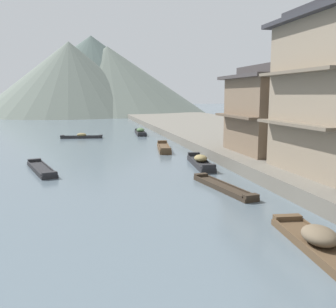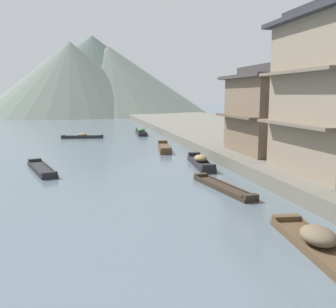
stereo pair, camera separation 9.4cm
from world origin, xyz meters
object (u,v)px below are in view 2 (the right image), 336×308
boat_moored_third (201,162)px  boat_midriver_drifting (164,148)px  boat_moored_nearest (141,132)px  boat_upstream_distant (42,169)px  boat_moored_far (82,136)px  boat_moored_second (318,242)px  house_waterfront_narrow (277,110)px  boat_midriver_upstream (223,187)px  house_waterfront_tall (335,90)px

boat_moored_third → boat_midriver_drifting: boat_moored_third is taller
boat_moored_nearest → boat_midriver_drifting: boat_moored_nearest is taller
boat_moored_third → boat_midriver_drifting: bearing=96.6°
boat_moored_nearest → boat_upstream_distant: (-9.64, -21.30, -0.13)m
boat_moored_third → boat_moored_far: 20.59m
boat_moored_second → house_waterfront_narrow: size_ratio=0.74×
boat_moored_third → boat_upstream_distant: bearing=177.4°
boat_upstream_distant → house_waterfront_narrow: size_ratio=0.80×
boat_moored_nearest → boat_midriver_upstream: 28.30m
boat_midriver_drifting → boat_moored_second: bearing=-89.5°
boat_moored_far → house_waterfront_narrow: 23.54m
boat_moored_third → house_waterfront_narrow: size_ratio=0.78×
boat_midriver_upstream → house_waterfront_narrow: size_ratio=0.78×
boat_moored_nearest → boat_midriver_upstream: boat_moored_nearest is taller
boat_moored_third → boat_moored_nearest: bearing=92.4°
boat_moored_nearest → boat_upstream_distant: 23.38m
boat_moored_nearest → boat_moored_far: (-7.15, -2.82, -0.07)m
boat_midriver_drifting → boat_moored_nearest: bearing=90.0°
boat_midriver_upstream → boat_upstream_distant: bearing=144.2°
boat_moored_nearest → boat_midriver_upstream: bearing=-89.9°
boat_moored_third → house_waterfront_tall: size_ratio=0.62×
house_waterfront_tall → boat_moored_nearest: bearing=101.2°
boat_midriver_upstream → house_waterfront_tall: bearing=-6.8°
boat_moored_nearest → boat_moored_far: boat_moored_nearest is taller
house_waterfront_tall → boat_midriver_drifting: bearing=111.0°
boat_moored_third → boat_upstream_distant: boat_moored_third is taller
boat_midriver_upstream → house_waterfront_tall: size_ratio=0.61×
boat_moored_nearest → house_waterfront_narrow: bearing=-73.0°
boat_moored_far → boat_midriver_drifting: (7.14, -11.10, -0.01)m
boat_moored_third → house_waterfront_narrow: (5.69, 0.18, 3.52)m
boat_moored_far → house_waterfront_narrow: (13.74, -18.78, 3.59)m
boat_moored_second → house_waterfront_narrow: bearing=66.4°
boat_midriver_upstream → boat_upstream_distant: (-9.68, 6.99, 0.02)m
boat_moored_far → boat_midriver_upstream: 26.47m
house_waterfront_narrow → boat_upstream_distant: bearing=178.9°
boat_moored_second → house_waterfront_narrow: house_waterfront_narrow is taller
boat_midriver_drifting → house_waterfront_narrow: house_waterfront_narrow is taller
boat_moored_nearest → boat_moored_second: (0.20, -36.22, 0.00)m
boat_moored_nearest → boat_moored_second: size_ratio=1.09×
boat_moored_far → boat_upstream_distant: bearing=-97.7°
boat_moored_nearest → house_waterfront_tall: (5.76, -28.98, 4.82)m
boat_midriver_upstream → boat_midriver_drifting: bearing=90.2°
boat_moored_third → house_waterfront_tall: house_waterfront_tall is taller
boat_moored_second → house_waterfront_narrow: (6.39, 14.62, 3.52)m
boat_moored_second → boat_moored_third: bearing=87.2°
boat_moored_far → boat_midriver_drifting: 13.20m
boat_moored_nearest → boat_midriver_drifting: (-0.01, -13.93, -0.08)m
house_waterfront_narrow → house_waterfront_tall: bearing=-96.4°
boat_moored_third → boat_upstream_distant: size_ratio=0.98×
boat_moored_third → house_waterfront_narrow: bearing=1.8°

